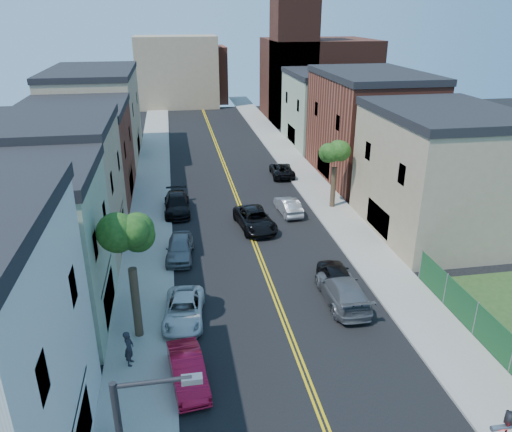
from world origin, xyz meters
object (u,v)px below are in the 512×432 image
grey_car_right (343,290)px  black_car_left (177,204)px  red_sedan (188,370)px  black_suv_lane (255,219)px  black_car_right (336,276)px  white_pickup (184,310)px  grey_car_left (180,248)px  silver_car_right (288,206)px  pedestrian_left (129,348)px  dark_car_right_far (282,170)px

grey_car_right → black_car_left: bearing=-58.8°
red_sedan → black_suv_lane: size_ratio=0.78×
black_car_right → black_suv_lane: (-3.45, 9.74, -0.02)m
white_pickup → black_car_left: bearing=95.9°
red_sedan → black_car_right: black_car_right is taller
grey_car_left → silver_car_right: (9.30, 6.65, -0.08)m
black_car_right → pedestrian_left: 13.31m
black_car_left → black_car_right: 17.03m
black_car_left → black_car_right: size_ratio=1.16×
grey_car_left → black_car_right: bearing=-25.4°
red_sedan → dark_car_right_far: (11.00, 29.42, -0.03)m
grey_car_right → pedestrian_left: 12.58m
dark_car_right_far → black_car_left: bearing=40.3°
red_sedan → black_car_left: black_car_left is taller
black_suv_lane → pedestrian_left: (-8.71, -15.14, 0.32)m
white_pickup → grey_car_left: grey_car_left is taller
white_pickup → dark_car_right_far: (11.00, 24.35, 0.02)m
grey_car_right → pedestrian_left: size_ratio=3.01×
grey_car_right → grey_car_left: bearing=-37.4°
black_car_right → black_suv_lane: 10.33m
white_pickup → black_suv_lane: black_suv_lane is taller
red_sedan → black_car_right: (9.45, 7.02, 0.08)m
grey_car_right → dark_car_right_far: 24.14m
red_sedan → black_suv_lane: 17.80m
dark_car_right_far → pedestrian_left: bearing=67.3°
red_sedan → black_car_right: size_ratio=0.93×
dark_car_right_far → white_pickup: bearing=69.2°
red_sedan → silver_car_right: 21.44m
grey_car_left → black_car_right: (9.45, -5.65, 0.01)m
black_car_right → pedestrian_left: size_ratio=2.47×
black_car_right → black_suv_lane: black_car_right is taller
grey_car_left → black_suv_lane: bearing=39.8°
black_car_left → dark_car_right_far: size_ratio=1.10×
red_sedan → silver_car_right: size_ratio=1.01×
red_sedan → white_pickup: 5.07m
grey_car_right → dark_car_right_far: grey_car_right is taller
red_sedan → white_pickup: (0.00, 5.07, -0.05)m
white_pickup → black_car_left: (0.00, 16.12, 0.12)m
red_sedan → black_car_left: bearing=83.1°
black_car_left → pedestrian_left: bearing=-97.5°
grey_car_left → grey_car_right: 11.84m
grey_car_left → grey_car_right: (9.30, -7.33, 0.04)m
grey_car_left → grey_car_right: bearing=-32.7°
dark_car_right_far → grey_car_left: bearing=60.2°
black_car_left → silver_car_right: size_ratio=1.26×
silver_car_right → black_suv_lane: bearing=33.5°
red_sedan → white_pickup: red_sedan is taller
grey_car_left → black_car_right: 11.01m
silver_car_right → black_suv_lane: size_ratio=0.77×
grey_car_left → black_car_left: 8.52m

